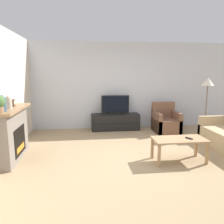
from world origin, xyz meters
TOP-DOWN VIEW (x-y plane):
  - ground_plane at (0.00, 0.00)m, footprint 24.00×24.00m
  - wall_back at (0.00, 2.60)m, footprint 12.00×0.06m
  - fireplace at (-2.78, 0.23)m, footprint 0.41×1.40m
  - mantel_vase_left at (-2.76, -0.19)m, footprint 0.14×0.14m
  - mantel_vase_centre_left at (-2.76, 0.12)m, footprint 0.13×0.13m
  - mantel_clock at (-2.76, 0.37)m, footprint 0.08×0.11m
  - tv_stand at (-0.37, 2.30)m, footprint 1.48×0.46m
  - tv at (-0.37, 2.30)m, footprint 0.86×0.18m
  - armchair at (1.11, 1.90)m, footprint 0.70×0.76m
  - coffee_table at (0.56, -0.29)m, footprint 1.04×0.51m
  - remote at (0.75, -0.33)m, footprint 0.11×0.15m
  - floor_lamp at (2.10, 1.44)m, footprint 0.33×0.33m

SIDE VIEW (x-z plane):
  - ground_plane at x=0.00m, z-range 0.00..0.00m
  - tv_stand at x=-0.37m, z-range 0.00..0.50m
  - armchair at x=1.11m, z-range -0.15..0.72m
  - coffee_table at x=0.56m, z-range 0.17..0.64m
  - remote at x=0.75m, z-range 0.47..0.49m
  - fireplace at x=-2.78m, z-range 0.01..1.09m
  - tv at x=-0.37m, z-range 0.48..1.06m
  - mantel_clock at x=-2.76m, z-range 1.08..1.23m
  - mantel_vase_centre_left at x=-2.76m, z-range 1.06..1.33m
  - mantel_vase_left at x=-2.76m, z-range 1.06..1.36m
  - wall_back at x=0.00m, z-range 0.00..2.70m
  - floor_lamp at x=2.10m, z-range 0.59..2.22m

